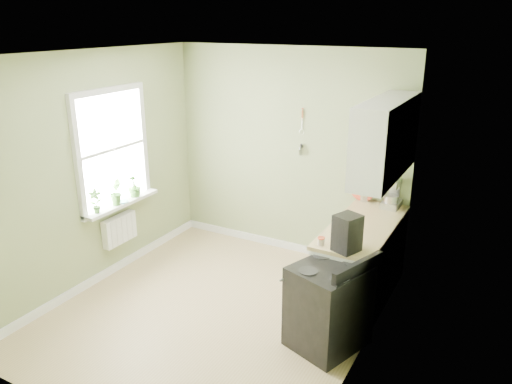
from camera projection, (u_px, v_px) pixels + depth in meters
The scene contains 21 objects.
floor at pixel (214, 312), 5.42m from camera, with size 3.20×3.60×0.02m, color tan.
ceiling at pixel (206, 53), 4.52m from camera, with size 3.20×3.60×0.02m, color white.
wall_back at pixel (288, 153), 6.47m from camera, with size 3.20×0.02×2.70m, color #97A470.
wall_left at pixel (93, 172), 5.70m from camera, with size 0.02×3.60×2.70m, color #97A470.
wall_right at pixel (369, 224), 4.24m from camera, with size 0.02×3.60×2.70m, color #97A470.
base_cabinets at pixel (361, 264), 5.51m from camera, with size 0.60×1.60×0.87m, color white.
countertop at pixel (363, 226), 5.37m from camera, with size 0.64×1.60×0.04m, color #D4BA81.
upper_cabinets at pixel (386, 138), 5.07m from camera, with size 0.35×1.40×0.80m, color white.
window at pixel (112, 149), 5.87m from camera, with size 0.06×1.14×1.44m.
window_sill at pixel (122, 203), 6.06m from camera, with size 0.18×1.14×0.04m, color white.
radiator at pixel (119, 229), 6.14m from camera, with size 0.12×0.50×0.35m, color white.
wall_utensils at pixel (302, 139), 6.29m from camera, with size 0.02×0.14×0.58m.
stove at pixel (329, 306), 4.74m from camera, with size 0.80×0.83×0.95m.
stand_mixer at pixel (393, 193), 5.82m from camera, with size 0.20×0.33×0.39m.
kettle at pixel (365, 194), 6.02m from camera, with size 0.19×0.11×0.19m.
coffee_maker at pixel (347, 234), 4.71m from camera, with size 0.28×0.29×0.36m.
red_tray at pixel (363, 187), 6.01m from camera, with size 0.34×0.34×0.02m, color #D04629.
jar at pixel (321, 241), 4.86m from camera, with size 0.07×0.07×0.08m.
plant_a at pixel (95, 201), 5.65m from camera, with size 0.15×0.10×0.29m, color #356322.
plant_b at pixel (116, 192), 5.92m from camera, with size 0.17×0.14×0.31m, color #356322.
plant_c at pixel (134, 186), 6.19m from camera, with size 0.16×0.16×0.28m, color #356322.
Camera 1 is at (2.64, -3.90, 3.01)m, focal length 35.00 mm.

